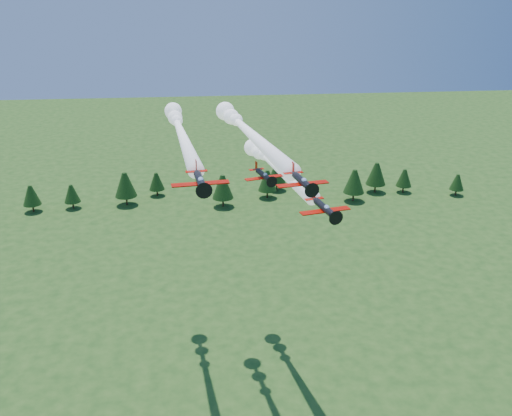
{
  "coord_description": "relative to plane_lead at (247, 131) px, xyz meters",
  "views": [
    {
      "loc": [
        -10.01,
        -80.68,
        74.99
      ],
      "look_at": [
        -1.99,
        0.0,
        41.71
      ],
      "focal_mm": 40.0,
      "sensor_mm": 36.0,
      "label": 1
    }
  ],
  "objects": [
    {
      "name": "treeline",
      "position": [
        9.76,
        92.35,
        -42.79
      ],
      "size": [
        155.62,
        21.3,
        11.87
      ],
      "color": "#382314",
      "rests_on": "ground"
    },
    {
      "name": "plane_slot",
      "position": [
        1.89,
        -9.12,
        -5.26
      ],
      "size": [
        6.71,
        7.44,
        2.35
      ],
      "rotation": [
        0.0,
        0.0,
        0.28
      ],
      "color": "black",
      "rests_on": "ground"
    },
    {
      "name": "plane_right",
      "position": [
        6.0,
        8.39,
        -9.13
      ],
      "size": [
        14.0,
        42.26,
        3.7
      ],
      "rotation": [
        0.0,
        0.0,
        0.21
      ],
      "color": "black",
      "rests_on": "ground"
    },
    {
      "name": "plane_lead",
      "position": [
        0.0,
        0.0,
        0.0
      ],
      "size": [
        13.43,
        48.8,
        3.7
      ],
      "rotation": [
        0.0,
        0.0,
        0.18
      ],
      "color": "black",
      "rests_on": "ground"
    },
    {
      "name": "plane_left",
      "position": [
        -11.95,
        8.17,
        -2.01
      ],
      "size": [
        11.58,
        51.2,
        3.7
      ],
      "rotation": [
        0.0,
        0.0,
        0.12
      ],
      "color": "black",
      "rests_on": "ground"
    }
  ]
}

